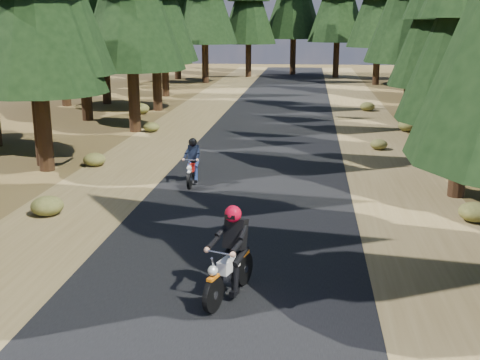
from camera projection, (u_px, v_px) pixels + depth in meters
name	position (u px, v px, depth m)	size (l,w,h in m)	color
ground	(233.00, 242.00, 14.07)	(120.00, 120.00, 0.00)	#453418
road	(253.00, 185.00, 18.87)	(6.00, 100.00, 0.01)	black
shoulder_l	(111.00, 181.00, 19.38)	(3.20, 100.00, 0.01)	brown
shoulder_r	(402.00, 190.00, 18.37)	(3.20, 100.00, 0.01)	brown
log_near	(479.00, 156.00, 22.32)	(0.32, 0.32, 5.04)	#4C4233
understory_shrubs	(281.00, 159.00, 21.35)	(15.91, 31.56, 0.60)	#474C1E
rider_lead	(229.00, 269.00, 11.07)	(1.18, 2.04, 1.74)	silver
rider_follow	(192.00, 170.00, 18.85)	(0.51, 1.64, 1.46)	#AA120B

